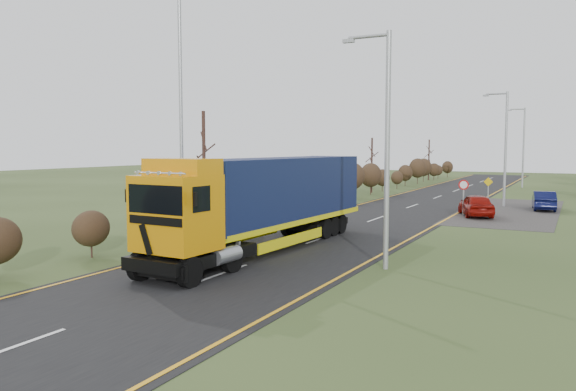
# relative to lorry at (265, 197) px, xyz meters

# --- Properties ---
(ground) EXTENTS (160.00, 160.00, 0.00)m
(ground) POSITION_rel_lorry_xyz_m (0.80, -0.33, -2.20)
(ground) COLOR #2E3F1B
(ground) RESTS_ON ground
(road) EXTENTS (8.00, 120.00, 0.02)m
(road) POSITION_rel_lorry_xyz_m (0.80, 9.67, -2.19)
(road) COLOR black
(road) RESTS_ON ground
(layby) EXTENTS (6.00, 18.00, 0.02)m
(layby) POSITION_rel_lorry_xyz_m (7.30, 19.67, -2.19)
(layby) COLOR #2E2B28
(layby) RESTS_ON ground
(lane_markings) EXTENTS (7.52, 116.00, 0.01)m
(lane_markings) POSITION_rel_lorry_xyz_m (0.80, 9.36, -2.17)
(lane_markings) COLOR #ECA216
(lane_markings) RESTS_ON road
(hedgerow) EXTENTS (2.24, 102.04, 6.05)m
(hedgerow) POSITION_rel_lorry_xyz_m (-5.20, 7.57, -0.58)
(hedgerow) COLOR #322216
(hedgerow) RESTS_ON ground
(lorry) EXTENTS (2.89, 14.02, 3.88)m
(lorry) POSITION_rel_lorry_xyz_m (0.00, 0.00, 0.00)
(lorry) COLOR black
(lorry) RESTS_ON ground
(car_red_hatchback) EXTENTS (2.91, 4.35, 1.38)m
(car_red_hatchback) POSITION_rel_lorry_xyz_m (5.78, 15.76, -1.51)
(car_red_hatchback) COLOR maroon
(car_red_hatchback) RESTS_ON ground
(car_blue_sedan) EXTENTS (1.77, 3.98, 1.27)m
(car_blue_sedan) POSITION_rel_lorry_xyz_m (9.26, 21.39, -1.57)
(car_blue_sedan) COLOR #090C33
(car_blue_sedan) RESTS_ON ground
(streetlight_near) EXTENTS (1.74, 0.18, 8.15)m
(streetlight_near) POSITION_rel_lorry_xyz_m (5.32, -1.04, 2.27)
(streetlight_near) COLOR #9D9FA3
(streetlight_near) RESTS_ON ground
(streetlight_mid) EXTENTS (1.73, 0.18, 8.10)m
(streetlight_mid) POSITION_rel_lorry_xyz_m (6.51, 22.62, 2.24)
(streetlight_mid) COLOR #9D9FA3
(streetlight_mid) RESTS_ON ground
(streetlight_far) EXTENTS (1.76, 0.18, 8.24)m
(streetlight_far) POSITION_rel_lorry_xyz_m (5.97, 43.11, 2.32)
(streetlight_far) COLOR #9D9FA3
(streetlight_far) RESTS_ON ground
(left_pole) EXTENTS (0.16, 0.16, 11.17)m
(left_pole) POSITION_rel_lorry_xyz_m (-4.40, 0.22, 3.38)
(left_pole) COLOR #9D9FA3
(left_pole) RESTS_ON ground
(speed_sign) EXTENTS (0.61, 0.10, 2.22)m
(speed_sign) POSITION_rel_lorry_xyz_m (5.00, 15.83, -0.66)
(speed_sign) COLOR #9D9FA3
(speed_sign) RESTS_ON ground
(warning_board) EXTENTS (0.71, 0.11, 1.85)m
(warning_board) POSITION_rel_lorry_xyz_m (5.00, 26.39, -1.08)
(warning_board) COLOR #9D9FA3
(warning_board) RESTS_ON ground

